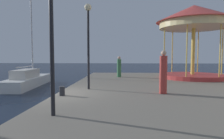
{
  "coord_description": "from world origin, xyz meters",
  "views": [
    {
      "loc": [
        3.02,
        -8.72,
        2.51
      ],
      "look_at": [
        2.23,
        5.93,
        1.5
      ],
      "focal_mm": 30.89,
      "sensor_mm": 36.0,
      "label": 1
    }
  ],
  "objects_px": {
    "lamp_post_mid_promenade": "(88,31)",
    "lamp_post_near_edge": "(51,10)",
    "person_near_carousel": "(119,67)",
    "person_far_corner": "(163,73)",
    "sailboat_white": "(28,80)",
    "bollard_center": "(62,91)",
    "carousel": "(194,24)"
  },
  "relations": [
    {
      "from": "carousel",
      "to": "lamp_post_near_edge",
      "type": "relative_size",
      "value": 1.3
    },
    {
      "from": "person_near_carousel",
      "to": "person_far_corner",
      "type": "relative_size",
      "value": 0.87
    },
    {
      "from": "bollard_center",
      "to": "sailboat_white",
      "type": "bearing_deg",
      "value": 125.57
    },
    {
      "from": "lamp_post_near_edge",
      "to": "person_near_carousel",
      "type": "xyz_separation_m",
      "value": [
        1.72,
        10.4,
        -2.2
      ]
    },
    {
      "from": "bollard_center",
      "to": "person_far_corner",
      "type": "bearing_deg",
      "value": 9.05
    },
    {
      "from": "sailboat_white",
      "to": "lamp_post_near_edge",
      "type": "distance_m",
      "value": 12.02
    },
    {
      "from": "lamp_post_mid_promenade",
      "to": "sailboat_white",
      "type": "bearing_deg",
      "value": 137.46
    },
    {
      "from": "sailboat_white",
      "to": "person_far_corner",
      "type": "xyz_separation_m",
      "value": [
        9.66,
        -6.52,
        1.16
      ]
    },
    {
      "from": "bollard_center",
      "to": "carousel",
      "type": "bearing_deg",
      "value": 41.54
    },
    {
      "from": "lamp_post_mid_promenade",
      "to": "lamp_post_near_edge",
      "type": "bearing_deg",
      "value": -93.13
    },
    {
      "from": "lamp_post_near_edge",
      "to": "bollard_center",
      "type": "relative_size",
      "value": 10.97
    },
    {
      "from": "carousel",
      "to": "lamp_post_mid_promenade",
      "type": "relative_size",
      "value": 1.31
    },
    {
      "from": "sailboat_white",
      "to": "person_near_carousel",
      "type": "bearing_deg",
      "value": 2.84
    },
    {
      "from": "carousel",
      "to": "person_far_corner",
      "type": "height_order",
      "value": "carousel"
    },
    {
      "from": "lamp_post_mid_promenade",
      "to": "person_near_carousel",
      "type": "bearing_deg",
      "value": 75.99
    },
    {
      "from": "lamp_post_near_edge",
      "to": "lamp_post_mid_promenade",
      "type": "distance_m",
      "value": 4.48
    },
    {
      "from": "lamp_post_mid_promenade",
      "to": "bollard_center",
      "type": "relative_size",
      "value": 10.89
    },
    {
      "from": "person_near_carousel",
      "to": "carousel",
      "type": "bearing_deg",
      "value": -4.27
    },
    {
      "from": "carousel",
      "to": "person_near_carousel",
      "type": "bearing_deg",
      "value": 175.73
    },
    {
      "from": "carousel",
      "to": "bollard_center",
      "type": "bearing_deg",
      "value": -138.46
    },
    {
      "from": "lamp_post_near_edge",
      "to": "person_far_corner",
      "type": "height_order",
      "value": "lamp_post_near_edge"
    },
    {
      "from": "lamp_post_near_edge",
      "to": "lamp_post_mid_promenade",
      "type": "relative_size",
      "value": 1.01
    },
    {
      "from": "lamp_post_mid_promenade",
      "to": "bollard_center",
      "type": "height_order",
      "value": "lamp_post_mid_promenade"
    },
    {
      "from": "sailboat_white",
      "to": "person_far_corner",
      "type": "relative_size",
      "value": 3.88
    },
    {
      "from": "lamp_post_near_edge",
      "to": "lamp_post_mid_promenade",
      "type": "xyz_separation_m",
      "value": [
        0.24,
        4.48,
        -0.02
      ]
    },
    {
      "from": "sailboat_white",
      "to": "person_far_corner",
      "type": "height_order",
      "value": "sailboat_white"
    },
    {
      "from": "person_near_carousel",
      "to": "person_far_corner",
      "type": "xyz_separation_m",
      "value": [
        2.14,
        -6.89,
        0.13
      ]
    },
    {
      "from": "person_near_carousel",
      "to": "person_far_corner",
      "type": "height_order",
      "value": "person_far_corner"
    },
    {
      "from": "lamp_post_mid_promenade",
      "to": "bollard_center",
      "type": "xyz_separation_m",
      "value": [
        -0.87,
        -1.69,
        -2.77
      ]
    },
    {
      "from": "lamp_post_mid_promenade",
      "to": "person_near_carousel",
      "type": "distance_m",
      "value": 6.48
    },
    {
      "from": "lamp_post_near_edge",
      "to": "person_near_carousel",
      "type": "distance_m",
      "value": 10.76
    },
    {
      "from": "lamp_post_near_edge",
      "to": "bollard_center",
      "type": "bearing_deg",
      "value": 102.67
    }
  ]
}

